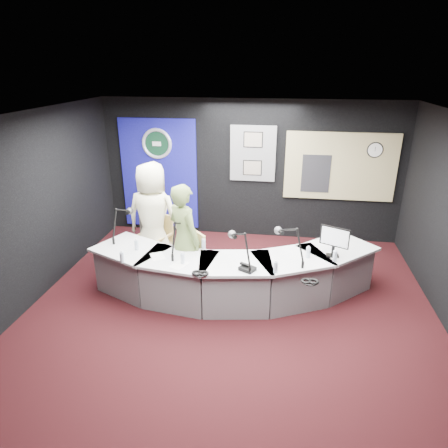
# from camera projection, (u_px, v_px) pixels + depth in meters

# --- Properties ---
(ground) EXTENTS (6.00, 6.00, 0.00)m
(ground) POSITION_uv_depth(u_px,v_px,m) (229.00, 315.00, 5.83)
(ground) COLOR black
(ground) RESTS_ON ground
(ceiling) EXTENTS (6.00, 6.00, 0.02)m
(ceiling) POSITION_uv_depth(u_px,v_px,m) (231.00, 118.00, 4.78)
(ceiling) COLOR silver
(ceiling) RESTS_ON ground
(wall_back) EXTENTS (6.00, 0.02, 2.80)m
(wall_back) POSITION_uv_depth(u_px,v_px,m) (250.00, 170.00, 8.06)
(wall_back) COLOR black
(wall_back) RESTS_ON ground
(wall_front) EXTENTS (6.00, 0.02, 2.80)m
(wall_front) POSITION_uv_depth(u_px,v_px,m) (166.00, 402.00, 2.56)
(wall_front) COLOR black
(wall_front) RESTS_ON ground
(wall_left) EXTENTS (0.02, 6.00, 2.80)m
(wall_left) POSITION_uv_depth(u_px,v_px,m) (23.00, 214.00, 5.72)
(wall_left) COLOR black
(wall_left) RESTS_ON ground
(broadcast_desk) EXTENTS (4.50, 1.90, 0.75)m
(broadcast_desk) POSITION_uv_depth(u_px,v_px,m) (231.00, 274.00, 6.20)
(broadcast_desk) COLOR #BBBDC0
(broadcast_desk) RESTS_ON ground
(backdrop_panel) EXTENTS (1.60, 0.05, 2.30)m
(backdrop_panel) POSITION_uv_depth(u_px,v_px,m) (159.00, 174.00, 8.35)
(backdrop_panel) COLOR navy
(backdrop_panel) RESTS_ON wall_back
(agency_seal) EXTENTS (0.63, 0.07, 0.63)m
(agency_seal) POSITION_uv_depth(u_px,v_px,m) (157.00, 144.00, 8.07)
(agency_seal) COLOR silver
(agency_seal) RESTS_ON backdrop_panel
(seal_center) EXTENTS (0.48, 0.01, 0.48)m
(seal_center) POSITION_uv_depth(u_px,v_px,m) (157.00, 144.00, 8.07)
(seal_center) COLOR #0D311E
(seal_center) RESTS_ON backdrop_panel
(pinboard) EXTENTS (0.90, 0.04, 1.10)m
(pinboard) POSITION_uv_depth(u_px,v_px,m) (253.00, 154.00, 7.89)
(pinboard) COLOR slate
(pinboard) RESTS_ON wall_back
(framed_photo_upper) EXTENTS (0.34, 0.02, 0.27)m
(framed_photo_upper) POSITION_uv_depth(u_px,v_px,m) (253.00, 140.00, 7.76)
(framed_photo_upper) COLOR #7D6D5B
(framed_photo_upper) RESTS_ON pinboard
(framed_photo_lower) EXTENTS (0.34, 0.02, 0.27)m
(framed_photo_lower) POSITION_uv_depth(u_px,v_px,m) (252.00, 168.00, 7.97)
(framed_photo_lower) COLOR #7D6D5B
(framed_photo_lower) RESTS_ON pinboard
(booth_window_frame) EXTENTS (2.12, 0.06, 1.32)m
(booth_window_frame) POSITION_uv_depth(u_px,v_px,m) (340.00, 167.00, 7.73)
(booth_window_frame) COLOR tan
(booth_window_frame) RESTS_ON wall_back
(booth_glow) EXTENTS (2.00, 0.02, 1.20)m
(booth_glow) POSITION_uv_depth(u_px,v_px,m) (340.00, 167.00, 7.72)
(booth_glow) COLOR #F3E399
(booth_glow) RESTS_ON booth_window_frame
(equipment_rack) EXTENTS (0.55, 0.02, 0.75)m
(equipment_rack) POSITION_uv_depth(u_px,v_px,m) (316.00, 174.00, 7.82)
(equipment_rack) COLOR black
(equipment_rack) RESTS_ON booth_window_frame
(wall_clock) EXTENTS (0.28, 0.01, 0.28)m
(wall_clock) POSITION_uv_depth(u_px,v_px,m) (375.00, 150.00, 7.49)
(wall_clock) COLOR white
(wall_clock) RESTS_ON booth_window_frame
(armchair_left) EXTENTS (0.66, 0.66, 0.90)m
(armchair_left) POSITION_uv_depth(u_px,v_px,m) (155.00, 244.00, 7.02)
(armchair_left) COLOR tan
(armchair_left) RESTS_ON ground
(armchair_right) EXTENTS (0.71, 0.71, 0.90)m
(armchair_right) POSITION_uv_depth(u_px,v_px,m) (185.00, 264.00, 6.36)
(armchair_right) COLOR tan
(armchair_right) RESTS_ON ground
(draped_jacket) EXTENTS (0.50, 0.28, 0.70)m
(draped_jacket) POSITION_uv_depth(u_px,v_px,m) (152.00, 230.00, 7.19)
(draped_jacket) COLOR #666456
(draped_jacket) RESTS_ON armchair_left
(person_man) EXTENTS (0.99, 0.69, 1.92)m
(person_man) POSITION_uv_depth(u_px,v_px,m) (153.00, 217.00, 6.83)
(person_man) COLOR beige
(person_man) RESTS_ON ground
(person_woman) EXTENTS (0.77, 0.73, 1.77)m
(person_woman) POSITION_uv_depth(u_px,v_px,m) (184.00, 239.00, 6.19)
(person_woman) COLOR olive
(person_woman) RESTS_ON ground
(computer_monitor) EXTENTS (0.43, 0.23, 0.32)m
(computer_monitor) POSITION_uv_depth(u_px,v_px,m) (335.00, 236.00, 5.81)
(computer_monitor) COLOR black
(computer_monitor) RESTS_ON broadcast_desk
(desk_phone) EXTENTS (0.26, 0.24, 0.05)m
(desk_phone) POSITION_uv_depth(u_px,v_px,m) (247.00, 269.00, 5.52)
(desk_phone) COLOR black
(desk_phone) RESTS_ON broadcast_desk
(headphones_near) EXTENTS (0.22, 0.22, 0.04)m
(headphones_near) POSITION_uv_depth(u_px,v_px,m) (310.00, 281.00, 5.21)
(headphones_near) COLOR black
(headphones_near) RESTS_ON broadcast_desk
(headphones_far) EXTENTS (0.20, 0.20, 0.03)m
(headphones_far) POSITION_uv_depth(u_px,v_px,m) (200.00, 273.00, 5.41)
(headphones_far) COLOR black
(headphones_far) RESTS_ON broadcast_desk
(paper_stack) EXTENTS (0.29, 0.32, 0.00)m
(paper_stack) POSITION_uv_depth(u_px,v_px,m) (158.00, 256.00, 5.92)
(paper_stack) COLOR white
(paper_stack) RESTS_ON broadcast_desk
(notepad) EXTENTS (0.27, 0.32, 0.00)m
(notepad) POSITION_uv_depth(u_px,v_px,m) (179.00, 265.00, 5.67)
(notepad) COLOR white
(notepad) RESTS_ON broadcast_desk
(boom_mic_a) EXTENTS (0.18, 0.74, 0.60)m
(boom_mic_a) POSITION_uv_depth(u_px,v_px,m) (121.00, 220.00, 6.49)
(boom_mic_a) COLOR black
(boom_mic_a) RESTS_ON broadcast_desk
(boom_mic_b) EXTENTS (0.17, 0.74, 0.60)m
(boom_mic_b) POSITION_uv_depth(u_px,v_px,m) (179.00, 234.00, 5.96)
(boom_mic_b) COLOR black
(boom_mic_b) RESTS_ON broadcast_desk
(boom_mic_c) EXTENTS (0.44, 0.65, 0.60)m
(boom_mic_c) POSITION_uv_depth(u_px,v_px,m) (241.00, 245.00, 5.59)
(boom_mic_c) COLOR black
(boom_mic_c) RESTS_ON broadcast_desk
(boom_mic_d) EXTENTS (0.49, 0.62, 0.60)m
(boom_mic_d) POSITION_uv_depth(u_px,v_px,m) (290.00, 240.00, 5.74)
(boom_mic_d) COLOR black
(boom_mic_d) RESTS_ON broadcast_desk
(water_bottles) EXTENTS (3.09, 0.68, 0.18)m
(water_bottles) POSITION_uv_depth(u_px,v_px,m) (229.00, 254.00, 5.79)
(water_bottles) COLOR silver
(water_bottles) RESTS_ON broadcast_desk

